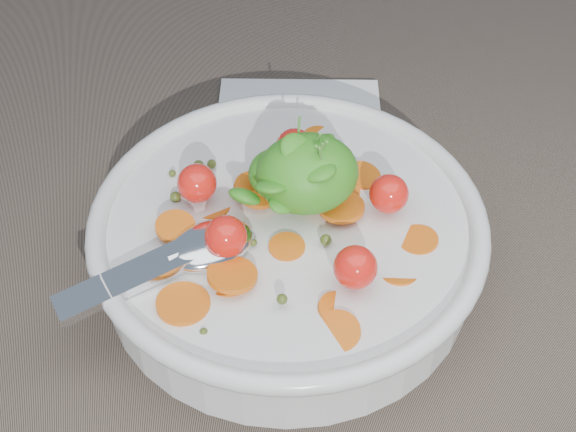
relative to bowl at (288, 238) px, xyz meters
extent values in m
plane|color=#6D5D4E|center=(-0.01, -0.02, -0.03)|extent=(6.00, 6.00, 0.00)
cylinder|color=silver|center=(0.00, 0.00, -0.01)|extent=(0.28, 0.28, 0.05)
torus|color=silver|center=(0.00, 0.00, 0.02)|extent=(0.29, 0.29, 0.01)
cylinder|color=silver|center=(0.00, 0.00, -0.03)|extent=(0.14, 0.14, 0.01)
cylinder|color=brown|center=(0.00, 0.00, -0.01)|extent=(0.25, 0.25, 0.04)
cylinder|color=orange|center=(0.07, 0.03, 0.02)|extent=(0.04, 0.04, 0.01)
cylinder|color=orange|center=(-0.02, 0.03, 0.03)|extent=(0.05, 0.05, 0.02)
cylinder|color=orange|center=(-0.05, 0.02, 0.02)|extent=(0.04, 0.04, 0.02)
cylinder|color=orange|center=(-0.08, -0.06, 0.02)|extent=(0.04, 0.04, 0.01)
cylinder|color=orange|center=(0.01, -0.10, 0.02)|extent=(0.04, 0.04, 0.01)
cylinder|color=orange|center=(-0.05, -0.05, 0.02)|extent=(0.05, 0.05, 0.01)
cylinder|color=orange|center=(0.04, 0.02, 0.02)|extent=(0.05, 0.05, 0.02)
cylinder|color=orange|center=(0.04, 0.00, 0.03)|extent=(0.04, 0.04, 0.01)
cylinder|color=orange|center=(0.02, -0.08, 0.02)|extent=(0.04, 0.04, 0.02)
cylinder|color=orange|center=(-0.05, -0.05, 0.03)|extent=(0.05, 0.05, 0.01)
cylinder|color=orange|center=(0.02, 0.01, 0.02)|extent=(0.03, 0.03, 0.01)
cylinder|color=orange|center=(0.07, -0.06, 0.02)|extent=(0.04, 0.04, 0.01)
cylinder|color=orange|center=(-0.08, 0.00, 0.03)|extent=(0.04, 0.04, 0.01)
cylinder|color=orange|center=(0.04, 0.09, 0.02)|extent=(0.03, 0.03, 0.01)
cylinder|color=orange|center=(-0.01, -0.03, 0.02)|extent=(0.03, 0.03, 0.01)
cylinder|color=orange|center=(0.09, -0.04, 0.02)|extent=(0.04, 0.04, 0.01)
cylinder|color=orange|center=(0.03, 0.02, 0.02)|extent=(0.03, 0.03, 0.02)
sphere|color=#42501A|center=(-0.05, 0.06, 0.02)|extent=(0.01, 0.01, 0.01)
sphere|color=#42501A|center=(-0.07, -0.02, 0.03)|extent=(0.01, 0.01, 0.01)
sphere|color=#42501A|center=(-0.06, 0.07, 0.02)|extent=(0.01, 0.01, 0.01)
sphere|color=#42501A|center=(0.03, 0.03, 0.02)|extent=(0.01, 0.01, 0.01)
sphere|color=#42501A|center=(-0.02, -0.08, 0.03)|extent=(0.01, 0.01, 0.01)
sphere|color=#42501A|center=(0.01, 0.04, 0.02)|extent=(0.01, 0.01, 0.01)
sphere|color=#42501A|center=(0.05, 0.05, 0.03)|extent=(0.01, 0.01, 0.01)
sphere|color=#42501A|center=(-0.08, 0.06, 0.02)|extent=(0.01, 0.01, 0.01)
sphere|color=#42501A|center=(-0.07, -0.09, 0.02)|extent=(0.01, 0.01, 0.01)
sphere|color=#42501A|center=(0.02, 0.07, 0.02)|extent=(0.01, 0.01, 0.01)
sphere|color=#42501A|center=(-0.02, 0.03, 0.02)|extent=(0.01, 0.01, 0.01)
sphere|color=#42501A|center=(-0.03, -0.02, 0.02)|extent=(0.01, 0.01, 0.01)
sphere|color=#42501A|center=(-0.08, 0.04, 0.02)|extent=(0.01, 0.01, 0.01)
sphere|color=#42501A|center=(0.02, -0.03, 0.03)|extent=(0.01, 0.01, 0.01)
sphere|color=red|center=(0.07, -0.01, 0.04)|extent=(0.03, 0.03, 0.03)
sphere|color=red|center=(0.02, 0.06, 0.04)|extent=(0.03, 0.03, 0.03)
sphere|color=red|center=(-0.06, 0.03, 0.04)|extent=(0.03, 0.03, 0.03)
sphere|color=red|center=(-0.05, -0.02, 0.04)|extent=(0.03, 0.03, 0.03)
sphere|color=red|center=(0.03, -0.07, 0.04)|extent=(0.03, 0.03, 0.03)
ellipsoid|color=#398C1F|center=(0.02, 0.01, 0.05)|extent=(0.07, 0.06, 0.05)
ellipsoid|color=#398C1F|center=(0.00, 0.02, 0.04)|extent=(0.04, 0.04, 0.03)
ellipsoid|color=#398C1F|center=(0.02, 0.03, 0.06)|extent=(0.02, 0.02, 0.02)
ellipsoid|color=#398C1F|center=(0.02, 0.01, 0.07)|extent=(0.04, 0.04, 0.02)
ellipsoid|color=#398C1F|center=(0.00, 0.00, 0.05)|extent=(0.02, 0.02, 0.02)
ellipsoid|color=#398C1F|center=(0.01, 0.01, 0.06)|extent=(0.02, 0.02, 0.02)
ellipsoid|color=#398C1F|center=(0.04, 0.05, 0.04)|extent=(0.03, 0.03, 0.02)
ellipsoid|color=#398C1F|center=(0.03, 0.02, 0.07)|extent=(0.03, 0.03, 0.02)
ellipsoid|color=#398C1F|center=(0.02, 0.01, 0.07)|extent=(0.02, 0.02, 0.02)
ellipsoid|color=#398C1F|center=(0.01, 0.00, 0.06)|extent=(0.03, 0.03, 0.01)
ellipsoid|color=#398C1F|center=(0.03, 0.01, 0.06)|extent=(0.03, 0.03, 0.03)
ellipsoid|color=#398C1F|center=(0.01, 0.01, 0.08)|extent=(0.03, 0.03, 0.02)
ellipsoid|color=#398C1F|center=(0.02, -0.01, 0.07)|extent=(0.04, 0.04, 0.02)
ellipsoid|color=#398C1F|center=(0.01, -0.01, 0.06)|extent=(0.03, 0.03, 0.02)
ellipsoid|color=#398C1F|center=(0.05, 0.04, 0.04)|extent=(0.03, 0.02, 0.02)
ellipsoid|color=#398C1F|center=(0.02, 0.01, 0.06)|extent=(0.03, 0.03, 0.02)
ellipsoid|color=#398C1F|center=(-0.03, 0.00, 0.05)|extent=(0.03, 0.03, 0.02)
ellipsoid|color=#398C1F|center=(0.02, 0.01, 0.06)|extent=(0.02, 0.03, 0.02)
ellipsoid|color=#398C1F|center=(-0.01, -0.01, 0.05)|extent=(0.02, 0.02, 0.02)
ellipsoid|color=#398C1F|center=(-0.01, -0.01, 0.06)|extent=(0.03, 0.03, 0.02)
cylinder|color=#4C8C33|center=(0.02, 0.01, 0.07)|extent=(0.01, 0.02, 0.05)
cylinder|color=#4C8C33|center=(0.02, 0.00, 0.07)|extent=(0.01, 0.01, 0.05)
cylinder|color=#4C8C33|center=(0.01, 0.03, 0.07)|extent=(0.01, 0.01, 0.05)
cylinder|color=#4C8C33|center=(0.02, 0.00, 0.07)|extent=(0.01, 0.01, 0.05)
cylinder|color=#4C8C33|center=(0.02, 0.01, 0.07)|extent=(0.01, 0.02, 0.04)
cylinder|color=#4C8C33|center=(0.02, 0.02, 0.07)|extent=(0.01, 0.02, 0.05)
ellipsoid|color=silver|center=(-0.06, -0.02, 0.03)|extent=(0.07, 0.06, 0.02)
cube|color=silver|center=(-0.11, -0.04, 0.02)|extent=(0.12, 0.06, 0.02)
cylinder|color=silver|center=(-0.08, -0.03, 0.03)|extent=(0.03, 0.02, 0.01)
cube|color=white|center=(0.04, 0.16, -0.03)|extent=(0.17, 0.16, 0.01)
camera|label=1|loc=(-0.07, -0.39, 0.44)|focal=50.00mm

